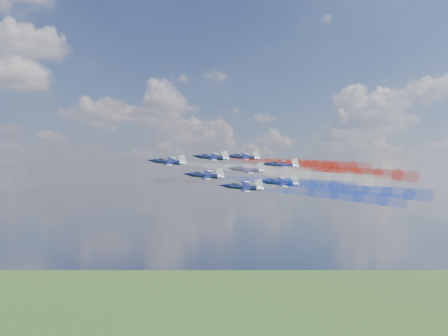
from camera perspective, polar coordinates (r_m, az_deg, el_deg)
jet_lead at (r=159.49m, az=-5.99°, el=0.65°), size 15.72×15.19×6.70m
trail_lead at (r=158.61m, az=2.59°, el=-0.08°), size 33.70×23.86×8.11m
jet_inner_left at (r=149.32m, az=-2.01°, el=-0.82°), size 15.72×15.19×6.70m
trail_inner_left at (r=150.26m, az=7.09°, el=-1.58°), size 33.70×23.86×8.11m
jet_inner_right at (r=167.47m, az=-1.30°, el=1.14°), size 15.72×15.19×6.70m
trail_inner_right at (r=168.43m, az=6.81°, el=0.44°), size 33.70×23.86×8.11m
jet_outer_left at (r=139.12m, az=2.05°, el=-2.06°), size 15.72×15.19×6.70m
trail_outer_left at (r=141.90m, az=11.71°, el=-2.84°), size 33.70×23.86×8.11m
jet_center_third at (r=158.59m, az=2.45°, el=-0.20°), size 15.72×15.19×6.70m
trail_center_third at (r=161.23m, az=10.94°, el=-0.91°), size 33.70×23.86×8.11m
jet_outer_right at (r=177.08m, az=2.11°, el=1.15°), size 15.72×15.19×6.70m
trail_outer_right at (r=179.35m, az=9.73°, el=0.49°), size 33.70×23.86×8.11m
jet_rear_left at (r=149.67m, az=5.99°, el=-1.58°), size 15.72×15.19×6.70m
trail_rear_left at (r=153.89m, az=14.85°, el=-2.29°), size 33.70×23.86×8.11m
jet_rear_right at (r=166.79m, az=6.15°, el=0.30°), size 15.72×15.19×6.70m
trail_rear_right at (r=170.83m, az=14.12°, el=-0.39°), size 33.70×23.86×8.11m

